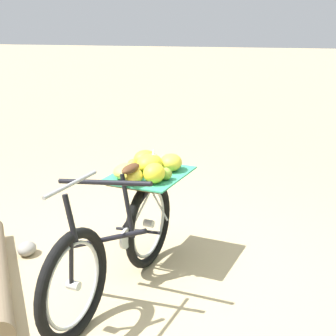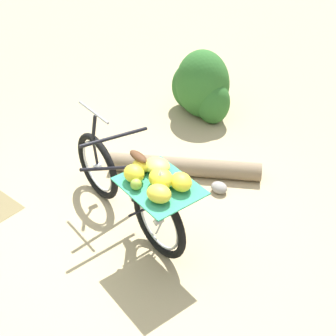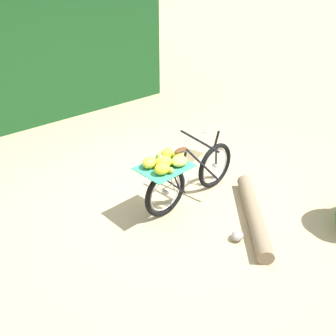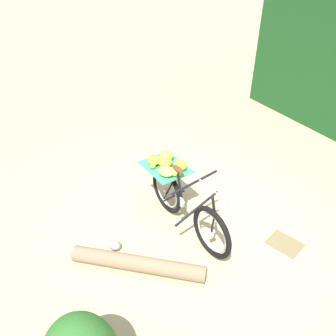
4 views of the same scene
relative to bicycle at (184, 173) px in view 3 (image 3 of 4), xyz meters
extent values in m
plane|color=tan|center=(-0.10, -0.24, -0.53)|extent=(60.00, 60.00, 0.00)
cube|color=#19471E|center=(-1.12, -4.35, 0.90)|extent=(5.94, 2.48, 2.87)
torus|color=black|center=(-0.68, 0.15, -0.17)|extent=(0.73, 0.22, 0.73)
torus|color=#B7B7BC|center=(-0.68, 0.15, -0.17)|extent=(0.56, 0.14, 0.57)
cylinder|color=#B7B7BC|center=(-0.68, 0.15, -0.17)|extent=(0.08, 0.09, 0.06)
torus|color=black|center=(0.35, -0.07, -0.17)|extent=(0.73, 0.22, 0.73)
torus|color=#B7B7BC|center=(0.35, -0.07, -0.17)|extent=(0.56, 0.14, 0.57)
cylinder|color=#B7B7BC|center=(0.35, -0.07, -0.17)|extent=(0.08, 0.09, 0.06)
cylinder|color=black|center=(-0.36, 0.08, 0.00)|extent=(0.18, 0.69, 0.30)
cylinder|color=black|center=(-0.29, 0.06, 0.39)|extent=(0.18, 0.70, 0.11)
cylinder|color=black|center=(0.01, 0.00, 0.11)|extent=(0.06, 0.12, 0.49)
cylinder|color=black|center=(0.16, -0.03, -0.15)|extent=(0.10, 0.38, 0.05)
cylinder|color=black|center=(0.20, -0.04, 0.06)|extent=(0.09, 0.32, 0.47)
cylinder|color=black|center=(-0.69, 0.15, -0.02)|extent=(0.04, 0.05, 0.30)
cylinder|color=black|center=(-0.67, 0.15, 0.28)|extent=(0.06, 0.10, 0.30)
cylinder|color=gray|center=(-0.64, 0.14, 0.49)|extent=(0.51, 0.13, 0.02)
ellipsoid|color=#4C2D19|center=(0.07, -0.01, 0.38)|extent=(0.23, 0.13, 0.06)
cylinder|color=#B7B7BC|center=(-0.03, 0.01, -0.14)|extent=(0.16, 0.05, 0.16)
cylinder|color=#B7B7BC|center=(0.25, -0.05, 0.02)|extent=(0.06, 0.20, 0.39)
cylinder|color=#B7B7BC|center=(0.46, -0.10, 0.02)|extent=(0.07, 0.24, 0.39)
cube|color=brown|center=(0.37, -0.08, 0.23)|extent=(0.68, 0.56, 0.02)
cube|color=#33936B|center=(0.37, -0.08, 0.24)|extent=(0.78, 0.67, 0.01)
ellipsoid|color=yellow|center=(0.16, -0.17, 0.33)|extent=(0.20, 0.18, 0.15)
ellipsoid|color=yellow|center=(0.49, -0.23, 0.32)|extent=(0.22, 0.19, 0.14)
ellipsoid|color=yellow|center=(0.53, 0.00, 0.32)|extent=(0.26, 0.24, 0.14)
ellipsoid|color=#CCC64C|center=(0.22, 0.06, 0.31)|extent=(0.25, 0.21, 0.11)
ellipsoid|color=yellow|center=(0.11, -0.02, 0.31)|extent=(0.20, 0.18, 0.12)
ellipsoid|color=yellow|center=(0.38, -0.08, 0.33)|extent=(0.28, 0.26, 0.16)
sphere|color=#B29333|center=(0.46, 0.09, 0.29)|extent=(0.08, 0.08, 0.08)
sphere|color=#8CAD38|center=(0.25, -0.24, 0.30)|extent=(0.10, 0.10, 0.10)
cone|color=white|center=(0.40, -0.11, 0.35)|extent=(0.17, 0.17, 0.20)
cylinder|color=#7F6B51|center=(-0.21, 1.01, -0.43)|extent=(1.55, 1.09, 0.21)
ellipsoid|color=gray|center=(0.28, 1.00, -0.47)|extent=(0.18, 0.15, 0.12)
cube|color=olive|center=(-1.33, -0.69, -0.53)|extent=(0.44, 0.36, 0.01)
camera|label=1|loc=(-3.21, -1.00, 1.44)|focal=52.64mm
camera|label=2|loc=(2.38, -2.38, 2.67)|focal=50.01mm
camera|label=3|loc=(3.78, 2.29, 2.67)|focal=39.35mm
camera|label=4|loc=(-2.46, 2.77, 2.97)|focal=36.22mm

